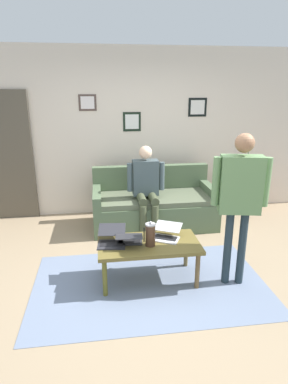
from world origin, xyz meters
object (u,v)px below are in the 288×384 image
(laptop_left, at_px, (129,239))
(flower_vase, at_px, (248,162))
(interior_door, at_px, (6,157))
(person_seated, at_px, (146,184))
(coffee_table, at_px, (149,247))
(side_shelf, at_px, (245,190))
(french_press, at_px, (150,235))
(person_standing, at_px, (240,192))
(laptop_right, at_px, (112,239))
(couch, at_px, (154,206))
(laptop_center, at_px, (166,234))

(laptop_left, bearing_deg, flower_vase, -139.11)
(interior_door, height_order, person_seated, interior_door)
(coffee_table, relative_size, laptop_left, 3.04)
(side_shelf, bearing_deg, flower_vase, 45.75)
(french_press, bearing_deg, person_standing, 172.55)
(laptop_right, relative_size, french_press, 1.41)
(laptop_left, bearing_deg, person_seated, -106.27)
(interior_door, xyz_separation_m, laptop_left, (-1.74, 2.12, -0.52))
(couch, bearing_deg, laptop_left, 70.78)
(flower_vase, height_order, person_seated, person_seated)
(laptop_left, xyz_separation_m, laptop_center, (-0.43, -0.07, -0.00))
(laptop_center, bearing_deg, french_press, 37.51)
(french_press, distance_m, person_seated, 1.40)
(couch, bearing_deg, side_shelf, -166.73)
(laptop_left, distance_m, person_standing, 1.27)
(couch, height_order, flower_vase, flower_vase)
(french_press, relative_size, side_shelf, 0.39)
(interior_door, relative_size, laptop_right, 5.18)
(french_press, bearing_deg, flower_vase, -134.84)
(laptop_left, distance_m, laptop_right, 0.19)
(laptop_left, distance_m, person_seated, 1.37)
(couch, relative_size, person_standing, 1.13)
(couch, relative_size, laptop_right, 4.71)
(laptop_center, xyz_separation_m, flower_vase, (-1.79, -1.85, 0.36))
(person_standing, bearing_deg, laptop_center, -21.73)
(couch, height_order, french_press, couch)
(interior_door, relative_size, laptop_left, 5.62)
(interior_door, distance_m, laptop_right, 2.66)
(person_seated, bearing_deg, french_press, 83.49)
(interior_door, distance_m, laptop_center, 3.03)
(french_press, height_order, person_seated, person_seated)
(couch, height_order, laptop_center, couch)
(person_seated, bearing_deg, laptop_left, 73.73)
(french_press, xyz_separation_m, side_shelf, (-2.00, -2.01, -0.23))
(french_press, xyz_separation_m, flower_vase, (-2.00, -2.01, 0.28))
(laptop_right, distance_m, person_standing, 1.45)
(laptop_left, height_order, laptop_right, laptop_right)
(flower_vase, xyz_separation_m, person_seated, (1.84, 0.62, -0.14))
(french_press, height_order, flower_vase, flower_vase)
(laptop_center, relative_size, laptop_right, 1.05)
(interior_door, bearing_deg, person_standing, 140.94)
(person_standing, bearing_deg, french_press, -7.45)
(laptop_center, bearing_deg, couch, -94.03)
(interior_door, bearing_deg, coffee_table, 132.30)
(laptop_right, height_order, french_press, french_press)
(couch, relative_size, coffee_table, 1.69)
(couch, xyz_separation_m, coffee_table, (0.32, 1.55, 0.10))
(couch, height_order, laptop_left, couch)
(couch, relative_size, french_press, 6.66)
(laptop_right, distance_m, person_seated, 1.41)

